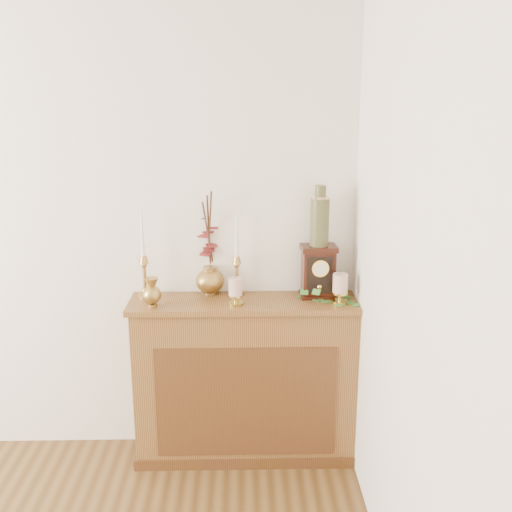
{
  "coord_description": "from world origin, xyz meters",
  "views": [
    {
      "loc": [
        1.39,
        -0.92,
        2.01
      ],
      "look_at": [
        1.46,
        2.05,
        1.19
      ],
      "focal_mm": 42.0,
      "sensor_mm": 36.0,
      "label": 1
    }
  ],
  "objects_px": {
    "candlestick_left": "(144,270)",
    "mantel_clock": "(318,272)",
    "ginger_jar": "(209,246)",
    "ceramic_vase": "(320,219)",
    "candlestick_center": "(237,269)",
    "bud_vase": "(152,293)"
  },
  "relations": [
    {
      "from": "mantel_clock",
      "to": "ceramic_vase",
      "type": "xyz_separation_m",
      "value": [
        -0.0,
        0.0,
        0.29
      ]
    },
    {
      "from": "candlestick_left",
      "to": "candlestick_center",
      "type": "relative_size",
      "value": 1.08
    },
    {
      "from": "candlestick_left",
      "to": "bud_vase",
      "type": "relative_size",
      "value": 3.05
    },
    {
      "from": "candlestick_center",
      "to": "mantel_clock",
      "type": "height_order",
      "value": "candlestick_center"
    },
    {
      "from": "candlestick_center",
      "to": "mantel_clock",
      "type": "distance_m",
      "value": 0.44
    },
    {
      "from": "ginger_jar",
      "to": "mantel_clock",
      "type": "distance_m",
      "value": 0.61
    },
    {
      "from": "ceramic_vase",
      "to": "ginger_jar",
      "type": "bearing_deg",
      "value": 170.77
    },
    {
      "from": "bud_vase",
      "to": "ceramic_vase",
      "type": "relative_size",
      "value": 0.48
    },
    {
      "from": "ginger_jar",
      "to": "ceramic_vase",
      "type": "distance_m",
      "value": 0.62
    },
    {
      "from": "ceramic_vase",
      "to": "mantel_clock",
      "type": "bearing_deg",
      "value": -86.96
    },
    {
      "from": "candlestick_left",
      "to": "ginger_jar",
      "type": "xyz_separation_m",
      "value": [
        0.34,
        0.09,
        0.1
      ]
    },
    {
      "from": "bud_vase",
      "to": "ceramic_vase",
      "type": "bearing_deg",
      "value": 9.58
    },
    {
      "from": "candlestick_left",
      "to": "mantel_clock",
      "type": "distance_m",
      "value": 0.94
    },
    {
      "from": "bud_vase",
      "to": "mantel_clock",
      "type": "bearing_deg",
      "value": 9.41
    },
    {
      "from": "mantel_clock",
      "to": "candlestick_left",
      "type": "bearing_deg",
      "value": 176.66
    },
    {
      "from": "ginger_jar",
      "to": "mantel_clock",
      "type": "relative_size",
      "value": 2.03
    },
    {
      "from": "candlestick_left",
      "to": "mantel_clock",
      "type": "xyz_separation_m",
      "value": [
        0.94,
        -0.0,
        -0.02
      ]
    },
    {
      "from": "bud_vase",
      "to": "candlestick_left",
      "type": "bearing_deg",
      "value": 111.77
    },
    {
      "from": "mantel_clock",
      "to": "ceramic_vase",
      "type": "bearing_deg",
      "value": 90.0
    },
    {
      "from": "candlestick_left",
      "to": "candlestick_center",
      "type": "xyz_separation_m",
      "value": [
        0.5,
        0.04,
        -0.01
      ]
    },
    {
      "from": "ginger_jar",
      "to": "ceramic_vase",
      "type": "xyz_separation_m",
      "value": [
        0.59,
        -0.1,
        0.17
      ]
    },
    {
      "from": "mantel_clock",
      "to": "ceramic_vase",
      "type": "distance_m",
      "value": 0.29
    }
  ]
}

